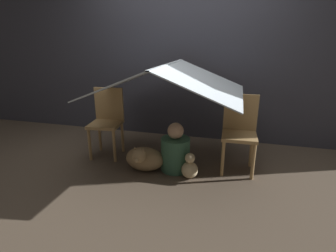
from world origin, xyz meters
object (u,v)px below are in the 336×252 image
(chair_left, at_px, (107,119))
(dog, at_px, (144,159))
(person_front, at_px, (175,151))
(chair_right, at_px, (239,130))

(chair_left, xyz_separation_m, dog, (0.60, -0.33, -0.31))
(person_front, bearing_deg, chair_left, 167.16)
(chair_right, xyz_separation_m, dog, (-0.99, -0.33, -0.31))
(chair_right, relative_size, dog, 1.93)
(chair_left, bearing_deg, chair_right, -6.33)
(chair_left, height_order, chair_right, same)
(chair_left, xyz_separation_m, person_front, (0.92, -0.21, -0.24))
(chair_left, relative_size, chair_right, 1.00)
(chair_right, bearing_deg, dog, -163.15)
(person_front, relative_size, dog, 1.27)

